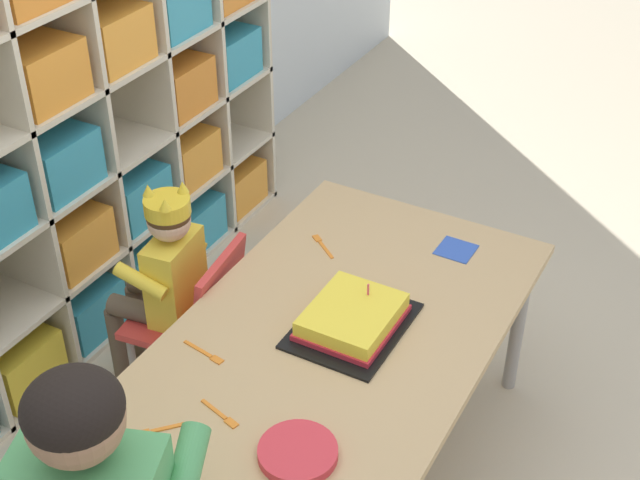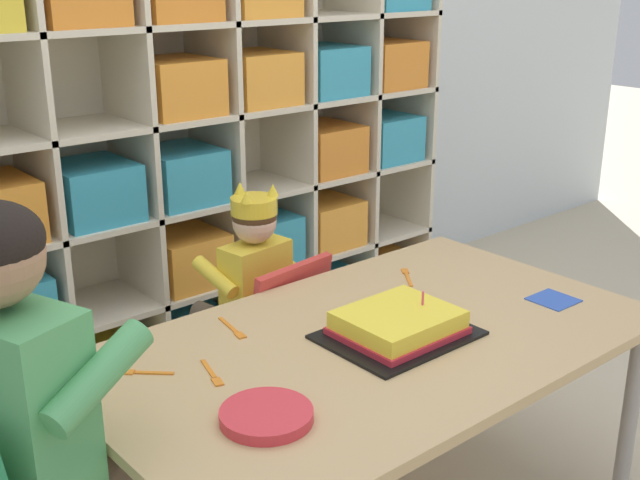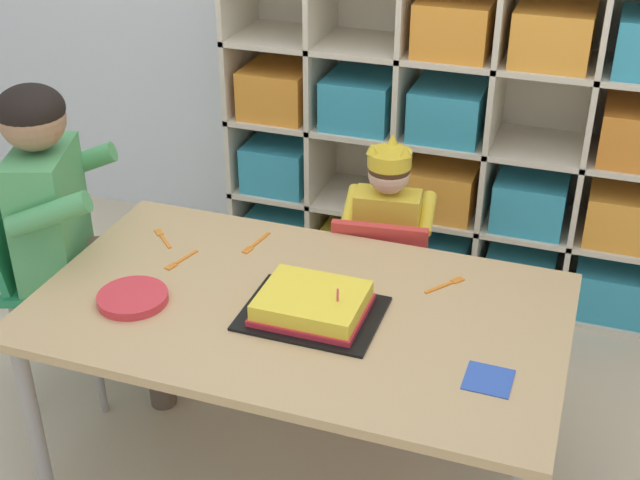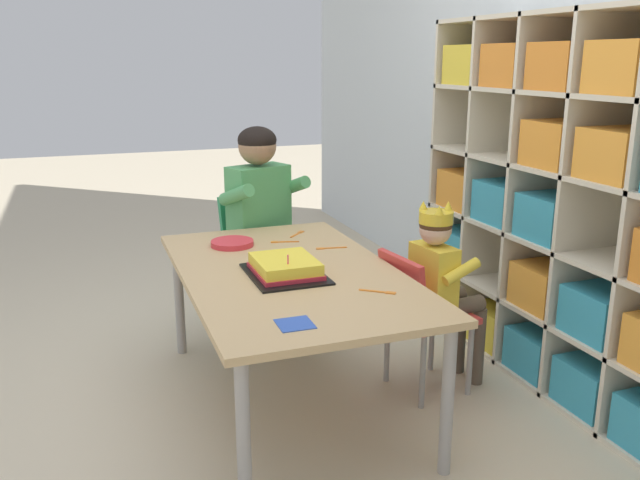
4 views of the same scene
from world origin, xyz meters
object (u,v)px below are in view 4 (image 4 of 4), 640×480
fork_by_napkin (298,234)px  fork_near_child_seat (380,292)px  adult_helper_seated (266,208)px  birthday_cake_on_tray (285,268)px  paper_plate_stack (232,243)px  fork_near_cake_tray (283,242)px  classroom_chair_adult_side (255,245)px  child_with_crown (442,275)px  fork_at_table_front_edge (329,248)px  classroom_chair_blue (419,311)px  activity_table (289,282)px

fork_by_napkin → fork_near_child_seat: same height
adult_helper_seated → birthday_cake_on_tray: 0.84m
paper_plate_stack → fork_near_cake_tray: paper_plate_stack is taller
classroom_chair_adult_side → paper_plate_stack: classroom_chair_adult_side is taller
child_with_crown → adult_helper_seated: adult_helper_seated is taller
child_with_crown → fork_at_table_front_edge: size_ratio=5.96×
classroom_chair_blue → child_with_crown: child_with_crown is taller
child_with_crown → adult_helper_seated: 1.01m
classroom_chair_adult_side → paper_plate_stack: 0.53m
adult_helper_seated → fork_by_napkin: 0.28m
child_with_crown → fork_by_napkin: size_ratio=8.14×
classroom_chair_blue → fork_at_table_front_edge: bearing=33.5°
adult_helper_seated → fork_by_napkin: size_ratio=10.48×
fork_near_cake_tray → adult_helper_seated: bearing=101.6°
classroom_chair_adult_side → adult_helper_seated: adult_helper_seated is taller
child_with_crown → classroom_chair_adult_side: 1.11m
fork_near_cake_tray → fork_near_child_seat: bearing=-64.5°
fork_by_napkin → birthday_cake_on_tray: bearing=21.1°
adult_helper_seated → paper_plate_stack: size_ratio=5.59×
classroom_chair_adult_side → fork_by_napkin: size_ratio=6.90×
paper_plate_stack → fork_by_napkin: paper_plate_stack is taller
classroom_chair_blue → classroom_chair_adult_side: bearing=17.7°
adult_helper_seated → fork_near_cake_tray: bearing=-113.6°
adult_helper_seated → paper_plate_stack: (0.35, -0.25, -0.07)m
fork_by_napkin → adult_helper_seated: bearing=-118.9°
fork_near_cake_tray → fork_at_table_front_edge: (0.17, 0.16, 0.00)m
fork_at_table_front_edge → birthday_cake_on_tray: bearing=-126.0°
adult_helper_seated → fork_near_child_seat: (1.13, 0.10, -0.08)m
classroom_chair_blue → classroom_chair_adult_side: classroom_chair_adult_side is taller
activity_table → paper_plate_stack: bearing=-162.8°
fork_at_table_front_edge → child_with_crown: bearing=-29.6°
adult_helper_seated → fork_near_cake_tray: size_ratio=8.29×
adult_helper_seated → fork_at_table_front_edge: bearing=-95.4°
adult_helper_seated → fork_at_table_front_edge: adult_helper_seated is taller
fork_near_cake_tray → child_with_crown: bearing=-25.5°
fork_near_child_seat → fork_by_napkin: bearing=-51.1°
child_with_crown → adult_helper_seated: size_ratio=0.78×
classroom_chair_adult_side → paper_plate_stack: bearing=-135.0°
birthday_cake_on_tray → fork_near_cake_tray: (-0.45, 0.13, -0.03)m
paper_plate_stack → fork_near_cake_tray: 0.23m
activity_table → classroom_chair_adult_side: (-0.88, 0.09, -0.09)m
fork_near_cake_tray → birthday_cake_on_tray: bearing=-90.1°
fork_by_napkin → fork_near_cake_tray: bearing=0.4°
child_with_crown → fork_by_napkin: (-0.59, -0.44, 0.07)m
adult_helper_seated → child_with_crown: bearing=-78.2°
adult_helper_seated → fork_near_cake_tray: adult_helper_seated is taller
classroom_chair_blue → paper_plate_stack: (-0.51, -0.67, 0.22)m
birthday_cake_on_tray → fork_near_child_seat: size_ratio=3.10×
activity_table → fork_at_table_front_edge: size_ratio=10.22×
paper_plate_stack → fork_near_cake_tray: bearing=84.7°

